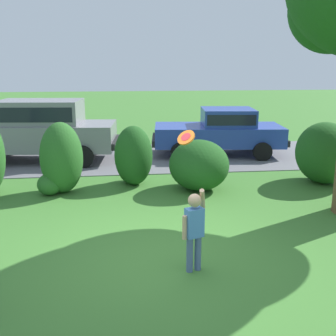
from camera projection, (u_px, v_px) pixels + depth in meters
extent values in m
plane|color=#3D752D|center=(168.00, 254.00, 6.91)|extent=(80.00, 80.00, 0.00)
cube|color=slate|center=(143.00, 157.00, 13.89)|extent=(28.00, 4.40, 0.02)
ellipsoid|color=#1E511C|center=(332.00, 9.00, 8.57)|extent=(1.77, 1.77, 1.77)
ellipsoid|color=#286023|center=(61.00, 158.00, 10.00)|extent=(1.01, 1.07, 1.70)
ellipsoid|color=#286023|center=(50.00, 184.00, 9.94)|extent=(0.57, 0.57, 0.52)
ellipsoid|color=#1E511C|center=(134.00, 156.00, 10.66)|extent=(0.96, 1.06, 1.52)
ellipsoid|color=#1E511C|center=(132.00, 171.00, 10.97)|extent=(0.66, 0.66, 0.60)
ellipsoid|color=#1E511C|center=(199.00, 165.00, 10.28)|extent=(1.46, 1.56, 1.24)
ellipsoid|color=#1E511C|center=(325.00, 153.00, 10.83)|extent=(1.43, 1.69, 1.58)
cube|color=#28429E|center=(218.00, 135.00, 14.16)|extent=(4.36, 2.25, 0.64)
cube|color=#28429E|center=(228.00, 117.00, 14.02)|extent=(1.83, 1.78, 0.56)
cube|color=black|center=(228.00, 117.00, 14.02)|extent=(1.70, 1.78, 0.34)
cylinder|color=black|center=(180.00, 152.00, 13.33)|extent=(0.62, 0.28, 0.60)
cylinder|color=black|center=(178.00, 141.00, 15.15)|extent=(0.62, 0.28, 0.60)
cylinder|color=black|center=(262.00, 152.00, 13.36)|extent=(0.62, 0.28, 0.60)
cylinder|color=black|center=(250.00, 141.00, 15.18)|extent=(0.62, 0.28, 0.60)
cube|color=black|center=(154.00, 140.00, 14.17)|extent=(0.29, 1.75, 0.20)
cube|color=black|center=(281.00, 139.00, 14.23)|extent=(0.29, 1.75, 0.20)
cube|color=gray|center=(42.00, 136.00, 13.21)|extent=(4.65, 2.24, 0.80)
cube|color=gray|center=(40.00, 112.00, 13.03)|extent=(2.61, 1.83, 0.72)
cube|color=black|center=(40.00, 112.00, 13.03)|extent=(2.41, 1.84, 0.43)
cylinder|color=black|center=(9.00, 145.00, 14.20)|extent=(0.70, 0.28, 0.68)
cylinder|color=black|center=(82.00, 157.00, 12.44)|extent=(0.70, 0.28, 0.68)
cylinder|color=black|center=(92.00, 145.00, 14.27)|extent=(0.70, 0.28, 0.68)
cube|color=black|center=(116.00, 142.00, 13.31)|extent=(0.28, 1.75, 0.20)
cylinder|color=#4C608C|center=(190.00, 254.00, 6.28)|extent=(0.10, 0.10, 0.55)
cylinder|color=#4C608C|center=(198.00, 253.00, 6.34)|extent=(0.10, 0.10, 0.55)
cube|color=#4C7FCC|center=(194.00, 223.00, 6.19)|extent=(0.30, 0.24, 0.44)
sphere|color=tan|center=(195.00, 201.00, 6.11)|extent=(0.20, 0.20, 0.20)
cylinder|color=tan|center=(202.00, 199.00, 6.22)|extent=(0.15, 0.28, 0.39)
cylinder|color=tan|center=(185.00, 228.00, 6.13)|extent=(0.07, 0.07, 0.36)
cylinder|color=orange|center=(186.00, 138.00, 6.33)|extent=(0.32, 0.26, 0.28)
cylinder|color=red|center=(186.00, 137.00, 6.33)|extent=(0.18, 0.15, 0.16)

